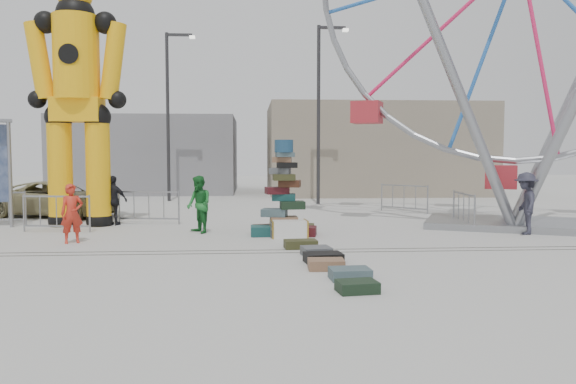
{
  "coord_description": "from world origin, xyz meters",
  "views": [
    {
      "loc": [
        -0.04,
        -12.27,
        2.32
      ],
      "look_at": [
        0.86,
        1.36,
        1.37
      ],
      "focal_mm": 35.0,
      "sensor_mm": 36.0,
      "label": 1
    }
  ],
  "objects": [
    {
      "name": "barricade_wheel_back",
      "position": [
        5.91,
        9.18,
        0.55
      ],
      "size": [
        1.51,
        1.46,
        1.1
      ],
      "primitive_type": null,
      "rotation": [
        0.0,
        0.0,
        -0.77
      ],
      "color": "gray",
      "rests_on": "ground"
    },
    {
      "name": "pedestrian_black",
      "position": [
        -4.46,
        5.98,
        0.8
      ],
      "size": [
        1.0,
        0.62,
        1.59
      ],
      "primitive_type": "imported",
      "rotation": [
        0.0,
        0.0,
        2.88
      ],
      "color": "black",
      "rests_on": "ground"
    },
    {
      "name": "row_case_1",
      "position": [
        1.42,
        0.21,
        0.1
      ],
      "size": [
        0.72,
        0.66,
        0.2
      ],
      "primitive_type": "cube",
      "rotation": [
        0.0,
        0.0,
        0.16
      ],
      "color": "#575A5E",
      "rests_on": "ground"
    },
    {
      "name": "row_case_2",
      "position": [
        1.48,
        -0.61,
        0.1
      ],
      "size": [
        0.85,
        0.64,
        0.21
      ],
      "primitive_type": "cube",
      "rotation": [
        0.0,
        0.0,
        0.13
      ],
      "color": "black",
      "rests_on": "ground"
    },
    {
      "name": "row_case_3",
      "position": [
        1.44,
        -1.3,
        0.1
      ],
      "size": [
        0.73,
        0.52,
        0.21
      ],
      "primitive_type": "cube",
      "rotation": [
        0.0,
        0.0,
        -0.03
      ],
      "color": "#886045",
      "rests_on": "ground"
    },
    {
      "name": "barricade_wheel_front",
      "position": [
        6.56,
        4.72,
        0.55
      ],
      "size": [
        0.21,
        2.0,
        1.1
      ],
      "primitive_type": null,
      "rotation": [
        0.0,
        0.0,
        1.52
      ],
      "color": "gray",
      "rests_on": "ground"
    },
    {
      "name": "row_case_5",
      "position": [
        1.72,
        -3.15,
        0.1
      ],
      "size": [
        0.73,
        0.57,
        0.19
      ],
      "primitive_type": "cube",
      "rotation": [
        0.0,
        0.0,
        0.14
      ],
      "color": "black",
      "rests_on": "ground"
    },
    {
      "name": "row_case_4",
      "position": [
        1.76,
        -2.21,
        0.11
      ],
      "size": [
        0.77,
        0.56,
        0.21
      ],
      "primitive_type": "cube",
      "rotation": [
        0.0,
        0.0,
        0.06
      ],
      "color": "#455C63",
      "rests_on": "ground"
    },
    {
      "name": "crash_test_dummy",
      "position": [
        -5.47,
        5.87,
        4.22
      ],
      "size": [
        3.16,
        1.4,
        8.01
      ],
      "rotation": [
        0.0,
        0.0,
        -0.03
      ],
      "color": "black",
      "rests_on": "ground"
    },
    {
      "name": "steamer_trunk",
      "position": [
        0.99,
        3.0,
        0.23
      ],
      "size": [
        1.05,
        0.66,
        0.47
      ],
      "primitive_type": "cube",
      "rotation": [
        0.0,
        0.0,
        0.09
      ],
      "color": "silver",
      "rests_on": "ground"
    },
    {
      "name": "pedestrian_green",
      "position": [
        -1.55,
        4.01,
        0.83
      ],
      "size": [
        0.97,
        1.02,
        1.67
      ],
      "primitive_type": "imported",
      "rotation": [
        0.0,
        0.0,
        -1.01
      ],
      "color": "#1B6C29",
      "rests_on": "ground"
    },
    {
      "name": "barricade_dummy_c",
      "position": [
        -3.38,
        6.2,
        0.55
      ],
      "size": [
        1.99,
        0.42,
        1.1
      ],
      "primitive_type": null,
      "rotation": [
        0.0,
        0.0,
        -0.16
      ],
      "color": "gray",
      "rests_on": "ground"
    },
    {
      "name": "lamp_post_left",
      "position": [
        -3.91,
        15.0,
        4.48
      ],
      "size": [
        1.41,
        0.25,
        8.0
      ],
      "color": "#2D2D30",
      "rests_on": "ground"
    },
    {
      "name": "building_left",
      "position": [
        -6.0,
        22.0,
        2.2
      ],
      "size": [
        10.0,
        8.0,
        4.4
      ],
      "primitive_type": "cube",
      "color": "gray",
      "rests_on": "ground"
    },
    {
      "name": "pedestrian_red",
      "position": [
        -4.64,
        2.38,
        0.77
      ],
      "size": [
        0.66,
        0.57,
        1.53
      ],
      "primitive_type": "imported",
      "rotation": [
        0.0,
        0.0,
        0.43
      ],
      "color": "red",
      "rests_on": "ground"
    },
    {
      "name": "track_line_near",
      "position": [
        0.0,
        0.6,
        0.0
      ],
      "size": [
        40.0,
        0.04,
        0.01
      ],
      "primitive_type": "cube",
      "color": "#47443F",
      "rests_on": "ground"
    },
    {
      "name": "row_case_0",
      "position": [
        1.15,
        1.2,
        0.1
      ],
      "size": [
        0.83,
        0.52,
        0.21
      ],
      "primitive_type": "cube",
      "rotation": [
        0.0,
        0.0,
        0.09
      ],
      "color": "#3A3B1D",
      "rests_on": "ground"
    },
    {
      "name": "pedestrian_grey",
      "position": [
        7.77,
        3.15,
        0.89
      ],
      "size": [
        0.94,
        1.28,
        1.77
      ],
      "primitive_type": "imported",
      "rotation": [
        0.0,
        0.0,
        -1.84
      ],
      "color": "#292937",
      "rests_on": "ground"
    },
    {
      "name": "parked_suv",
      "position": [
        -7.16,
        8.66,
        0.64
      ],
      "size": [
        5.05,
        3.35,
        1.29
      ],
      "primitive_type": "imported",
      "rotation": [
        0.0,
        0.0,
        1.29
      ],
      "color": "#8F885C",
      "rests_on": "ground"
    },
    {
      "name": "lamp_post_right",
      "position": [
        3.09,
        13.0,
        4.48
      ],
      "size": [
        1.41,
        0.25,
        8.0
      ],
      "color": "#2D2D30",
      "rests_on": "ground"
    },
    {
      "name": "suitcase_tower",
      "position": [
        0.87,
        3.52,
        0.75
      ],
      "size": [
        1.88,
        1.68,
        2.69
      ],
      "rotation": [
        0.0,
        0.0,
        -0.05
      ],
      "color": "#184A49",
      "rests_on": "ground"
    },
    {
      "name": "track_line_far",
      "position": [
        0.0,
        1.0,
        0.0
      ],
      "size": [
        40.0,
        0.04,
        0.01
      ],
      "primitive_type": "cube",
      "color": "#47443F",
      "rests_on": "ground"
    },
    {
      "name": "building_right",
      "position": [
        7.0,
        20.0,
        2.5
      ],
      "size": [
        12.0,
        8.0,
        5.0
      ],
      "primitive_type": "cube",
      "color": "gray",
      "rests_on": "ground"
    },
    {
      "name": "ground",
      "position": [
        0.0,
        0.0,
        0.0
      ],
      "size": [
        90.0,
        90.0,
        0.0
      ],
      "primitive_type": "plane",
      "color": "#9E9E99",
      "rests_on": "ground"
    },
    {
      "name": "barricade_dummy_b",
      "position": [
        -5.74,
        4.48,
        0.55
      ],
      "size": [
        1.99,
        0.39,
        1.1
      ],
      "primitive_type": null,
      "rotation": [
        0.0,
        0.0,
        -0.14
      ],
      "color": "gray",
      "rests_on": "ground"
    }
  ]
}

